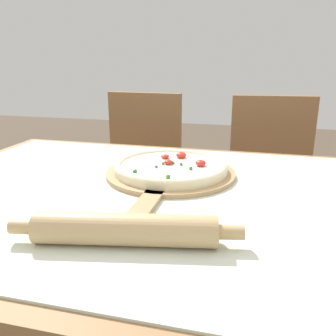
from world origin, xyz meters
The scene contains 7 objects.
dining_table centered at (0.00, 0.00, 0.63)m, with size 1.35×0.95×0.72m.
towel_cloth centered at (0.00, 0.00, 0.73)m, with size 1.27×0.87×0.00m.
pizza_peel centered at (-0.01, 0.12, 0.74)m, with size 0.36×0.53×0.01m.
pizza centered at (-0.01, 0.14, 0.75)m, with size 0.31×0.31×0.04m.
rolling_pin centered at (0.01, -0.26, 0.76)m, with size 0.41×0.12×0.06m.
chair_left centered at (-0.34, 0.83, 0.51)m, with size 0.43×0.43×0.88m.
chair_right centered at (0.30, 0.83, 0.51)m, with size 0.44×0.44×0.88m.
Camera 1 is at (0.22, -0.78, 1.04)m, focal length 38.00 mm.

